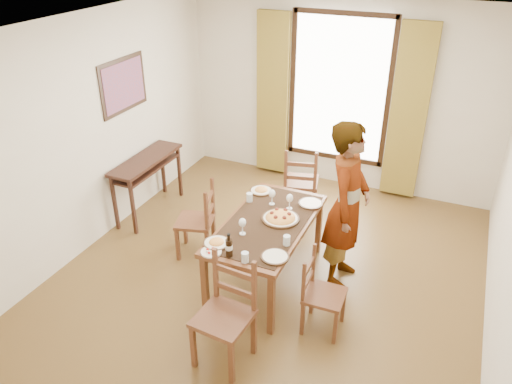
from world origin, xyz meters
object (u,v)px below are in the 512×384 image
at_px(man, 347,206).
at_px(pasta_platter, 280,216).
at_px(console_table, 147,166).
at_px(dining_table, 267,228).

relative_size(man, pasta_platter, 4.63).
xyz_separation_m(console_table, dining_table, (2.02, -0.73, -0.00)).
distance_m(man, pasta_platter, 0.70).
height_order(console_table, man, man).
bearing_deg(console_table, dining_table, -19.90).
bearing_deg(console_table, man, -7.56).
height_order(dining_table, pasta_platter, pasta_platter).
xyz_separation_m(console_table, man, (2.77, -0.37, 0.24)).
bearing_deg(console_table, pasta_platter, -16.64).
distance_m(console_table, pasta_platter, 2.23).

